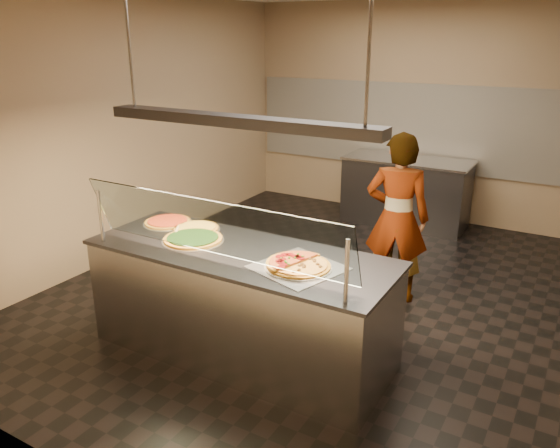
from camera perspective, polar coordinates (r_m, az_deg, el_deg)
The scene contains 19 objects.
ground at distance 5.79m, azimuth 4.08°, elevation -7.05°, with size 5.00×6.00×0.02m, color black.
wall_back at distance 8.07m, azimuth 14.07°, elevation 11.25°, with size 5.00×0.02×3.00m, color #957F60.
wall_front at distance 2.99m, azimuth -21.77°, elevation -2.77°, with size 5.00×0.02×3.00m, color #957F60.
wall_left at distance 6.75m, azimuth -15.32°, elevation 9.66°, with size 0.02×6.00×3.00m, color #957F60.
tile_band at distance 8.07m, azimuth 13.89°, elevation 9.83°, with size 4.90×0.02×1.20m, color silver.
serving_counter at distance 4.52m, azimuth -4.10°, elevation -8.26°, with size 2.51×0.94×0.93m.
sneeze_guard at distance 3.96m, azimuth -7.15°, elevation -0.44°, with size 2.27×0.18×0.54m.
perforated_tray at distance 4.01m, azimuth 1.92°, elevation -4.51°, with size 0.71×0.71×0.01m.
half_pizza_pepperoni at distance 4.04m, azimuth 0.50°, elevation -3.83°, with size 0.36×0.52×0.05m.
half_pizza_sausage at distance 3.95m, azimuth 3.38°, elevation -4.57°, with size 0.36×0.52×0.04m.
pizza_spinach at distance 4.58m, azimuth -9.06°, elevation -1.51°, with size 0.52×0.52×0.03m.
pizza_cheese at distance 4.82m, azimuth -8.72°, elevation -0.42°, with size 0.42×0.42×0.03m.
pizza_tomato at distance 5.04m, azimuth -11.62°, elevation 0.26°, with size 0.44×0.44×0.03m.
pizza_spatula at distance 4.72m, azimuth -10.30°, elevation -0.76°, with size 0.27×0.19×0.02m.
prep_table at distance 7.83m, azimuth 13.00°, elevation 3.34°, with size 1.71×0.74×0.93m.
worker at distance 5.44m, azimuth 12.13°, elevation 0.59°, with size 0.62×0.41×1.70m, color #2F2C35.
heat_lamp_housing at distance 4.05m, azimuth -4.61°, elevation 10.68°, with size 2.30×0.18×0.08m, color #3B3B41.
lamp_rod_left at distance 4.65m, azimuth -15.51°, elevation 17.93°, with size 0.02×0.02×1.01m, color #B7B7BC.
lamp_rod_right at distance 3.53m, azimuth 9.32°, elevation 18.12°, with size 0.02×0.02×1.01m, color #B7B7BC.
Camera 1 is at (2.25, -4.67, 2.55)m, focal length 35.00 mm.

